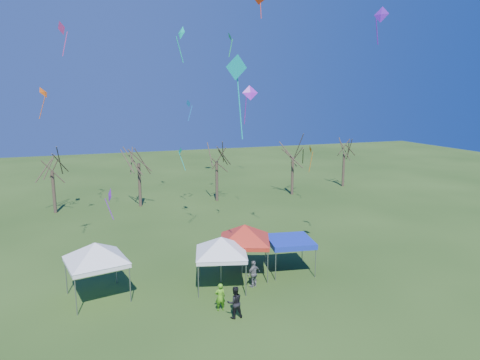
# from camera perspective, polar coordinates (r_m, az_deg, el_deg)

# --- Properties ---
(ground) EXTENTS (140.00, 140.00, 0.00)m
(ground) POSITION_cam_1_polar(r_m,az_deg,el_deg) (24.89, -0.53, -16.62)
(ground) COLOR #254115
(ground) RESTS_ON ground
(tree_1) EXTENTS (3.42, 3.42, 7.54)m
(tree_1) POSITION_cam_1_polar(r_m,az_deg,el_deg) (45.97, -23.92, 2.96)
(tree_1) COLOR #3D2D21
(tree_1) RESTS_ON ground
(tree_2) EXTENTS (3.71, 3.71, 8.18)m
(tree_2) POSITION_cam_1_polar(r_m,az_deg,el_deg) (45.75, -13.45, 4.22)
(tree_2) COLOR #3D2D21
(tree_2) RESTS_ON ground
(tree_3) EXTENTS (3.59, 3.59, 7.91)m
(tree_3) POSITION_cam_1_polar(r_m,az_deg,el_deg) (47.08, -3.16, 4.44)
(tree_3) COLOR #3D2D21
(tree_3) RESTS_ON ground
(tree_4) EXTENTS (3.58, 3.58, 7.89)m
(tree_4) POSITION_cam_1_polar(r_m,az_deg,el_deg) (50.46, 7.10, 4.80)
(tree_4) COLOR #3D2D21
(tree_4) RESTS_ON ground
(tree_5) EXTENTS (3.39, 3.39, 7.46)m
(tree_5) POSITION_cam_1_polar(r_m,az_deg,el_deg) (56.44, 13.79, 4.90)
(tree_5) COLOR #3D2D21
(tree_5) RESTS_ON ground
(tent_white_west) EXTENTS (4.36, 4.36, 3.92)m
(tent_white_west) POSITION_cam_1_polar(r_m,az_deg,el_deg) (26.00, -18.76, -8.38)
(tent_white_west) COLOR gray
(tent_white_west) RESTS_ON ground
(tent_white_mid) EXTENTS (4.07, 4.07, 3.71)m
(tent_white_mid) POSITION_cam_1_polar(r_m,az_deg,el_deg) (26.17, -2.53, -8.04)
(tent_white_mid) COLOR gray
(tent_white_mid) RESTS_ON ground
(tent_red) EXTENTS (4.15, 4.15, 3.91)m
(tent_red) POSITION_cam_1_polar(r_m,az_deg,el_deg) (27.96, 0.62, -6.40)
(tent_red) COLOR gray
(tent_red) RESTS_ON ground
(tent_blue) EXTENTS (3.27, 3.27, 2.24)m
(tent_blue) POSITION_cam_1_polar(r_m,az_deg,el_deg) (28.94, 6.69, -8.15)
(tent_blue) COLOR gray
(tent_blue) RESTS_ON ground
(person_grey) EXTENTS (1.08, 0.76, 1.70)m
(person_grey) POSITION_cam_1_polar(r_m,az_deg,el_deg) (26.91, 1.85, -12.39)
(person_grey) COLOR slate
(person_grey) RESTS_ON ground
(person_dark) EXTENTS (0.85, 0.67, 1.75)m
(person_dark) POSITION_cam_1_polar(r_m,az_deg,el_deg) (23.50, -0.71, -15.99)
(person_dark) COLOR black
(person_dark) RESTS_ON ground
(person_green) EXTENTS (0.59, 0.40, 1.58)m
(person_green) POSITION_cam_1_polar(r_m,az_deg,el_deg) (24.27, -2.67, -15.31)
(person_green) COLOR #53A81A
(person_green) RESTS_ON ground
(kite_22) EXTENTS (0.86, 0.88, 2.49)m
(kite_22) POSITION_cam_1_polar(r_m,az_deg,el_deg) (44.94, -7.96, 3.76)
(kite_22) COLOR #0DC6B4
(kite_22) RESTS_ON ground
(kite_19) EXTENTS (0.56, 0.78, 2.05)m
(kite_19) POSITION_cam_1_polar(r_m,az_deg,el_deg) (42.19, -6.86, 10.02)
(kite_19) COLOR blue
(kite_19) RESTS_ON ground
(kite_25) EXTENTS (0.57, 0.85, 1.91)m
(kite_25) POSITION_cam_1_polar(r_m,az_deg,el_deg) (24.96, 18.28, 20.15)
(kite_25) COLOR #6B1BC0
(kite_25) RESTS_ON ground
(kite_18) EXTENTS (0.39, 0.68, 1.68)m
(kite_18) POSITION_cam_1_polar(r_m,az_deg,el_deg) (31.03, -1.31, 18.45)
(kite_18) COLOR green
(kite_18) RESTS_ON ground
(kite_12) EXTENTS (0.47, 0.94, 2.88)m
(kite_12) POSITION_cam_1_polar(r_m,az_deg,el_deg) (46.12, 9.42, 3.97)
(kite_12) COLOR #DA5E0B
(kite_12) RESTS_ON ground
(kite_2) EXTENTS (0.96, 1.24, 3.03)m
(kite_2) POSITION_cam_1_polar(r_m,az_deg,el_deg) (42.54, -22.65, 18.18)
(kite_2) COLOR #E83381
(kite_2) RESTS_ON ground
(kite_24) EXTENTS (0.64, 1.00, 2.51)m
(kite_24) POSITION_cam_1_polar(r_m,az_deg,el_deg) (32.19, -7.88, 18.80)
(kite_24) COLOR #0ED2A3
(kite_24) RESTS_ON ground
(kite_5) EXTENTS (1.31, 0.66, 4.20)m
(kite_5) POSITION_cam_1_polar(r_m,az_deg,el_deg) (21.80, -0.53, 14.65)
(kite_5) COLOR #0CB9B9
(kite_5) RESTS_ON ground
(kite_1) EXTENTS (0.45, 0.88, 1.97)m
(kite_1) POSITION_cam_1_polar(r_m,az_deg,el_deg) (25.63, -17.04, -2.04)
(kite_1) COLOR purple
(kite_1) RESTS_ON ground
(kite_27) EXTENTS (0.91, 0.58, 2.14)m
(kite_27) POSITION_cam_1_polar(r_m,az_deg,el_deg) (23.56, 1.33, 11.47)
(kite_27) COLOR purple
(kite_27) RESTS_ON ground
(kite_13) EXTENTS (1.11, 1.30, 2.83)m
(kite_13) POSITION_cam_1_polar(r_m,az_deg,el_deg) (41.94, -24.72, 10.54)
(kite_13) COLOR #EC570C
(kite_13) RESTS_ON ground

